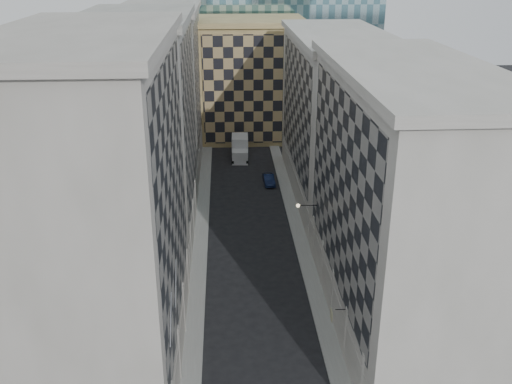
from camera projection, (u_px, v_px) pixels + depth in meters
name	position (u px, v px, depth m)	size (l,w,h in m)	color
sidewalk_west	(201.00, 238.00, 60.46)	(1.50, 100.00, 0.15)	gray
sidewalk_east	(299.00, 235.00, 61.02)	(1.50, 100.00, 0.15)	gray
bldg_left_a	(101.00, 212.00, 38.14)	(10.80, 22.80, 23.70)	gray
bldg_left_b	(143.00, 128.00, 58.62)	(10.80, 22.80, 22.70)	gray
bldg_left_c	(163.00, 88.00, 79.11)	(10.80, 22.80, 21.70)	gray
bldg_right_a	(401.00, 202.00, 43.56)	(10.80, 26.80, 20.70)	#A6A398
bldg_right_b	(335.00, 116.00, 68.64)	(10.80, 28.80, 19.70)	#A6A398
tan_block	(251.00, 78.00, 92.22)	(16.80, 14.80, 18.80)	#9E8753
flagpoles_left	(173.00, 300.00, 35.26)	(0.10, 6.33, 2.33)	gray
bracket_lamp	(300.00, 206.00, 53.09)	(1.98, 0.36, 0.36)	black
box_truck	(240.00, 149.00, 83.96)	(2.56, 5.92, 3.21)	silver
dark_car	(269.00, 179.00, 74.70)	(1.33, 3.81, 1.25)	#0F1A3A
shop_sign	(332.00, 314.00, 41.01)	(1.18, 0.77, 0.85)	black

